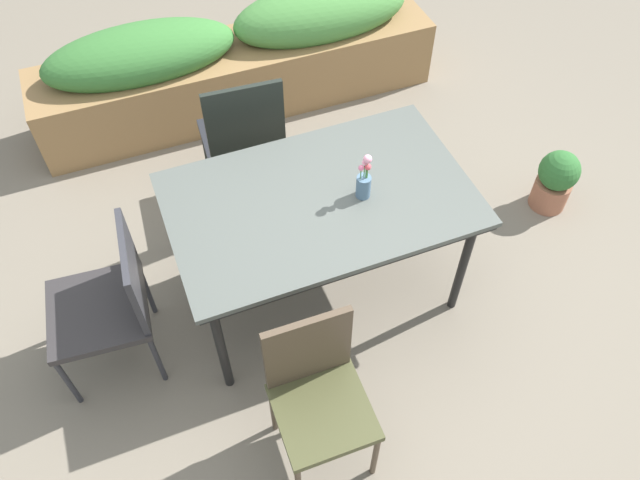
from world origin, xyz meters
name	(u,v)px	position (x,y,z in m)	size (l,w,h in m)	color
ground_plane	(321,282)	(0.00, 0.00, 0.00)	(12.00, 12.00, 0.00)	#756B5B
dining_table	(320,206)	(-0.02, -0.04, 0.72)	(1.47, 0.92, 0.77)	#4C514C
chair_end_left	(111,299)	(-1.10, -0.04, 0.49)	(0.51, 0.51, 0.86)	#2E2B2C
chair_far_side	(244,137)	(-0.18, 0.76, 0.56)	(0.48, 0.48, 1.00)	black
chair_near_left	(317,390)	(-0.35, -0.84, 0.50)	(0.41, 0.41, 0.89)	#444527
flower_vase	(364,181)	(0.18, -0.10, 0.87)	(0.07, 0.07, 0.26)	slate
planter_box	(239,60)	(0.06, 1.73, 0.38)	(2.82, 0.56, 0.80)	olive
potted_plant	(556,180)	(1.58, 0.04, 0.22)	(0.25, 0.25, 0.42)	#9E6047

